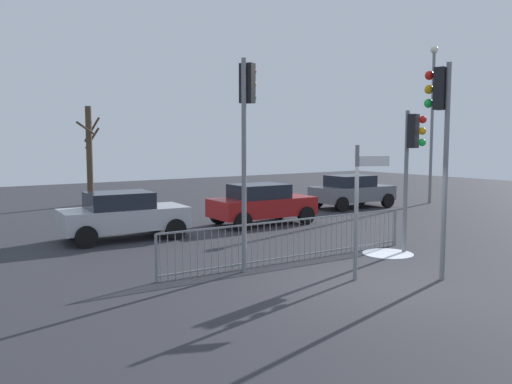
# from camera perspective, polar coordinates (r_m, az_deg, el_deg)

# --- Properties ---
(ground_plane) EXTENTS (60.00, 60.00, 0.00)m
(ground_plane) POSITION_cam_1_polar(r_m,az_deg,el_deg) (11.93, 11.92, -9.47)
(ground_plane) COLOR #2D2D33
(traffic_light_mid_right) EXTENTS (0.37, 0.55, 4.71)m
(traffic_light_mid_right) POSITION_cam_1_polar(r_m,az_deg,el_deg) (12.32, 19.03, 7.03)
(traffic_light_mid_right) COLOR slate
(traffic_light_mid_right) RESTS_ON ground
(traffic_light_mid_left) EXTENTS (0.37, 0.55, 3.85)m
(traffic_light_mid_left) POSITION_cam_1_polar(r_m,az_deg,el_deg) (14.95, 16.28, 4.40)
(traffic_light_mid_left) COLOR slate
(traffic_light_mid_left) RESTS_ON ground
(traffic_light_rear_left) EXTENTS (0.52, 0.41, 4.91)m
(traffic_light_rear_left) POSITION_cam_1_polar(r_m,az_deg,el_deg) (12.41, -0.99, 7.95)
(traffic_light_rear_left) COLOR slate
(traffic_light_rear_left) RESTS_ON ground
(direction_sign_post) EXTENTS (0.74, 0.35, 2.96)m
(direction_sign_post) POSITION_cam_1_polar(r_m,az_deg,el_deg) (11.87, 10.91, -1.35)
(direction_sign_post) COLOR slate
(direction_sign_post) RESTS_ON ground
(pedestrian_guard_railing) EXTENTS (7.50, 0.25, 1.07)m
(pedestrian_guard_railing) POSITION_cam_1_polar(r_m,az_deg,el_deg) (13.66, 4.01, -5.06)
(pedestrian_guard_railing) COLOR slate
(pedestrian_guard_railing) RESTS_ON ground
(car_red_trailing) EXTENTS (3.87, 2.05, 1.47)m
(car_red_trailing) POSITION_cam_1_polar(r_m,az_deg,el_deg) (19.47, 0.60, -1.21)
(car_red_trailing) COLOR maroon
(car_red_trailing) RESTS_ON ground
(car_silver_mid) EXTENTS (3.93, 2.19, 1.47)m
(car_silver_mid) POSITION_cam_1_polar(r_m,az_deg,el_deg) (17.07, -13.96, -2.34)
(car_silver_mid) COLOR #B2B5BA
(car_silver_mid) RESTS_ON ground
(car_grey_far) EXTENTS (3.89, 2.11, 1.47)m
(car_grey_far) POSITION_cam_1_polar(r_m,az_deg,el_deg) (24.60, 10.16, 0.13)
(car_grey_far) COLOR slate
(car_grey_far) RESTS_ON ground
(street_lamp) EXTENTS (0.36, 0.36, 7.49)m
(street_lamp) POSITION_cam_1_polar(r_m,az_deg,el_deg) (27.29, 18.25, 8.37)
(street_lamp) COLOR slate
(street_lamp) RESTS_ON ground
(bare_tree_left) EXTENTS (1.23, 1.23, 4.62)m
(bare_tree_left) POSITION_cam_1_polar(r_m,az_deg,el_deg) (26.41, -17.28, 3.91)
(bare_tree_left) COLOR #473828
(bare_tree_left) RESTS_ON ground
(snow_patch_kerb) EXTENTS (1.36, 1.36, 0.01)m
(snow_patch_kerb) POSITION_cam_1_polar(r_m,az_deg,el_deg) (14.99, 13.83, -6.38)
(snow_patch_kerb) COLOR white
(snow_patch_kerb) RESTS_ON ground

